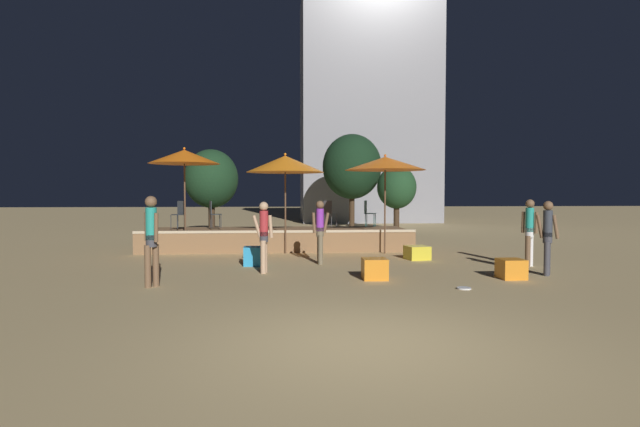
% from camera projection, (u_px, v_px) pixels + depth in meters
% --- Properties ---
extents(ground_plane, '(120.00, 120.00, 0.00)m').
position_uv_depth(ground_plane, '(365.00, 344.00, 6.24)').
color(ground_plane, tan).
extents(wooden_deck, '(8.80, 2.91, 0.72)m').
position_uv_depth(wooden_deck, '(278.00, 239.00, 16.99)').
color(wooden_deck, olive).
rests_on(wooden_deck, ground).
extents(patio_umbrella_0, '(2.49, 2.49, 3.08)m').
position_uv_depth(patio_umbrella_0, '(385.00, 164.00, 15.36)').
color(patio_umbrella_0, brown).
rests_on(patio_umbrella_0, ground).
extents(patio_umbrella_1, '(2.19, 2.19, 3.30)m').
position_uv_depth(patio_umbrella_1, '(184.00, 157.00, 15.46)').
color(patio_umbrella_1, brown).
rests_on(patio_umbrella_1, ground).
extents(patio_umbrella_2, '(2.42, 2.42, 3.12)m').
position_uv_depth(patio_umbrella_2, '(285.00, 164.00, 15.40)').
color(patio_umbrella_2, brown).
rests_on(patio_umbrella_2, ground).
extents(cube_seat_0, '(0.53, 0.53, 0.43)m').
position_uv_depth(cube_seat_0, '(511.00, 269.00, 10.98)').
color(cube_seat_0, orange).
rests_on(cube_seat_0, ground).
extents(cube_seat_1, '(0.48, 0.48, 0.49)m').
position_uv_depth(cube_seat_1, '(253.00, 256.00, 12.96)').
color(cube_seat_1, '#2D9EDB').
rests_on(cube_seat_1, ground).
extents(cube_seat_2, '(0.69, 0.69, 0.39)m').
position_uv_depth(cube_seat_2, '(417.00, 253.00, 14.12)').
color(cube_seat_2, yellow).
rests_on(cube_seat_2, ground).
extents(cube_seat_3, '(0.54, 0.54, 0.46)m').
position_uv_depth(cube_seat_3, '(375.00, 269.00, 10.90)').
color(cube_seat_3, orange).
rests_on(cube_seat_3, ground).
extents(person_0, '(0.47, 0.29, 1.68)m').
position_uv_depth(person_0, '(320.00, 230.00, 13.18)').
color(person_0, '#72664C').
rests_on(person_0, ground).
extents(person_1, '(0.46, 0.35, 1.71)m').
position_uv_depth(person_1, '(548.00, 235.00, 11.39)').
color(person_1, '#3F3F47').
rests_on(person_1, ground).
extents(person_2, '(0.51, 0.29, 1.68)m').
position_uv_depth(person_2, '(264.00, 235.00, 11.72)').
color(person_2, tan).
rests_on(person_2, ground).
extents(person_3, '(0.33, 0.38, 1.73)m').
position_uv_depth(person_3, '(529.00, 230.00, 12.73)').
color(person_3, white).
rests_on(person_3, ground).
extents(person_4, '(0.38, 0.38, 1.83)m').
position_uv_depth(person_4, '(151.00, 236.00, 9.99)').
color(person_4, brown).
rests_on(person_4, ground).
extents(bistro_chair_0, '(0.48, 0.48, 0.90)m').
position_uv_depth(bistro_chair_0, '(329.00, 211.00, 17.38)').
color(bistro_chair_0, '#47474C').
rests_on(bistro_chair_0, wooden_deck).
extents(bistro_chair_1, '(0.43, 0.42, 0.90)m').
position_uv_depth(bistro_chair_1, '(213.00, 211.00, 16.65)').
color(bistro_chair_1, '#2D3338').
rests_on(bistro_chair_1, wooden_deck).
extents(bistro_chair_2, '(0.44, 0.44, 0.90)m').
position_uv_depth(bistro_chair_2, '(368.00, 211.00, 17.35)').
color(bistro_chair_2, '#1E4C47').
rests_on(bistro_chair_2, wooden_deck).
extents(bistro_chair_3, '(0.48, 0.48, 0.90)m').
position_uv_depth(bistro_chair_3, '(180.00, 212.00, 16.45)').
color(bistro_chair_3, '#2D3338').
rests_on(bistro_chair_3, wooden_deck).
extents(frisbee_disc, '(0.28, 0.28, 0.03)m').
position_uv_depth(frisbee_disc, '(464.00, 288.00, 9.80)').
color(frisbee_disc, white).
rests_on(frisbee_disc, ground).
extents(background_tree_0, '(1.91, 1.91, 3.20)m').
position_uv_depth(background_tree_0, '(397.00, 188.00, 24.27)').
color(background_tree_0, '#3D2B1C').
rests_on(background_tree_0, ground).
extents(background_tree_1, '(3.07, 3.07, 4.94)m').
position_uv_depth(background_tree_1, '(352.00, 167.00, 26.01)').
color(background_tree_1, '#3D2B1C').
rests_on(background_tree_1, ground).
extents(background_tree_2, '(2.29, 2.29, 3.75)m').
position_uv_depth(background_tree_2, '(211.00, 179.00, 21.43)').
color(background_tree_2, '#3D2B1C').
rests_on(background_tree_2, ground).
extents(distant_building, '(8.69, 4.82, 14.44)m').
position_uv_depth(distant_building, '(368.00, 111.00, 32.51)').
color(distant_building, gray).
rests_on(distant_building, ground).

